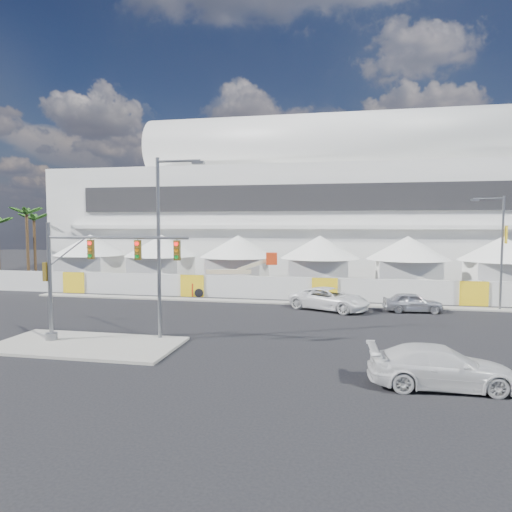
% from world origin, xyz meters
% --- Properties ---
extents(ground, '(160.00, 160.00, 0.00)m').
position_xyz_m(ground, '(0.00, 0.00, 0.00)').
color(ground, black).
rests_on(ground, ground).
extents(median_island, '(10.00, 5.00, 0.15)m').
position_xyz_m(median_island, '(-6.00, -3.00, 0.07)').
color(median_island, gray).
rests_on(median_island, ground).
extents(far_curb, '(80.00, 1.20, 0.12)m').
position_xyz_m(far_curb, '(20.00, 12.50, 0.06)').
color(far_curb, gray).
rests_on(far_curb, ground).
extents(stadium, '(80.00, 24.80, 21.98)m').
position_xyz_m(stadium, '(8.71, 41.50, 9.45)').
color(stadium, silver).
rests_on(stadium, ground).
extents(tent_row, '(53.40, 8.40, 5.40)m').
position_xyz_m(tent_row, '(0.50, 24.00, 3.15)').
color(tent_row, white).
rests_on(tent_row, ground).
extents(hoarding_fence, '(70.00, 0.25, 2.00)m').
position_xyz_m(hoarding_fence, '(6.00, 14.50, 1.00)').
color(hoarding_fence, silver).
rests_on(hoarding_fence, ground).
extents(palm_cluster, '(10.60, 10.60, 8.55)m').
position_xyz_m(palm_cluster, '(-33.46, 29.50, 6.88)').
color(palm_cluster, '#47331E').
rests_on(palm_cluster, ground).
extents(sedan_silver, '(2.13, 4.49, 1.48)m').
position_xyz_m(sedan_silver, '(12.75, 10.64, 0.74)').
color(sedan_silver, '#B9BABF').
rests_on(sedan_silver, ground).
extents(pickup_curb, '(5.15, 6.81, 1.72)m').
position_xyz_m(pickup_curb, '(6.57, 10.28, 0.86)').
color(pickup_curb, white).
rests_on(pickup_curb, ground).
extents(pickup_near, '(2.70, 5.93, 1.68)m').
position_xyz_m(pickup_near, '(11.62, -5.81, 0.84)').
color(pickup_near, silver).
rests_on(pickup_near, ground).
extents(lot_car_a, '(1.81, 4.35, 1.40)m').
position_xyz_m(lot_car_a, '(20.33, 20.20, 0.70)').
color(lot_car_a, silver).
rests_on(lot_car_a, ground).
extents(traffic_mast, '(8.47, 0.64, 6.58)m').
position_xyz_m(traffic_mast, '(-6.44, -2.63, 3.83)').
color(traffic_mast, gray).
rests_on(traffic_mast, median_island).
extents(streetlight_median, '(2.82, 0.28, 10.17)m').
position_xyz_m(streetlight_median, '(-2.33, -0.97, 5.99)').
color(streetlight_median, slate).
rests_on(streetlight_median, median_island).
extents(streetlight_curb, '(2.59, 0.58, 8.76)m').
position_xyz_m(streetlight_curb, '(19.21, 12.50, 5.08)').
color(streetlight_curb, slate).
rests_on(streetlight_curb, ground).
extents(boom_lift, '(8.04, 2.55, 3.99)m').
position_xyz_m(boom_lift, '(-3.47, 15.50, 1.07)').
color(boom_lift, red).
rests_on(boom_lift, ground).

